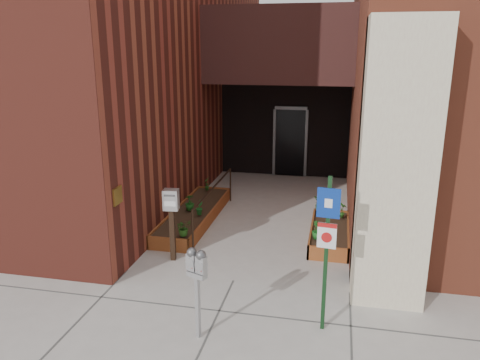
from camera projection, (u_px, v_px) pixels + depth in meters
The scene contains 15 objects.
ground at pixel (233, 281), 8.21m from camera, with size 80.00×80.00×0.00m, color #9E9991.
architecture at pixel (280, 10), 13.37m from camera, with size 20.00×14.60×10.00m.
planter_left at pixel (195, 215), 11.03m from camera, with size 0.90×3.60×0.30m.
planter_right at pixel (329, 234), 9.93m from camera, with size 0.80×2.20×0.30m.
handrail at pixel (214, 192), 10.71m from camera, with size 0.04×3.34×0.90m.
parking_meter at pixel (197, 270), 6.34m from camera, with size 0.31×0.21×1.35m.
sign_post at pixel (327, 239), 6.43m from camera, with size 0.31×0.09×2.30m.
payment_dropbox at pixel (171, 210), 8.75m from camera, with size 0.30×0.24×1.42m.
shrub_left_a at pixel (184, 228), 9.37m from camera, with size 0.31×0.31×0.34m, color #265819.
shrub_left_b at pixel (199, 207), 10.56m from camera, with size 0.19×0.19×0.34m, color #1B5F20.
shrub_left_c at pixel (190, 202), 10.83m from camera, with size 0.21×0.21×0.38m, color #174F16.
shrub_left_d at pixel (207, 184), 12.36m from camera, with size 0.19×0.19×0.36m, color #1F5819.
shrub_right_a at pixel (317, 230), 9.21m from camera, with size 0.20×0.20×0.36m, color #1A5E1D.
shrub_right_b at pixel (342, 210), 10.36m from camera, with size 0.19×0.19×0.36m, color #245A19.
shrub_right_c at pixel (320, 204), 10.73m from camera, with size 0.32×0.32×0.36m, color #285B1A.
Camera 1 is at (1.65, -7.23, 3.95)m, focal length 35.00 mm.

